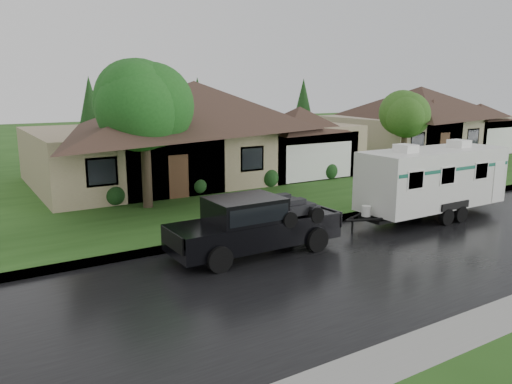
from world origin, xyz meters
TOP-DOWN VIEW (x-y plane):
  - ground at (0.00, 0.00)m, footprint 140.00×140.00m
  - road at (0.00, -2.00)m, footprint 140.00×8.00m
  - curb at (0.00, 2.25)m, footprint 140.00×0.50m
  - lawn at (0.00, 15.00)m, footprint 140.00×26.00m
  - house_main at (2.29, 13.84)m, footprint 19.44×10.80m
  - house_neighbor at (22.27, 14.34)m, footprint 15.12×9.72m
  - tree_left_green at (-3.16, 8.01)m, footprint 3.88×3.88m
  - tree_right_green at (14.40, 9.17)m, footprint 2.98×2.98m
  - shrub_row at (2.00, 9.30)m, footprint 13.60×1.00m
  - pickup_truck at (-2.28, 0.53)m, footprint 5.78×2.20m
  - travel_trailer at (6.52, 0.53)m, footprint 7.13×2.50m

SIDE VIEW (x-z plane):
  - ground at x=0.00m, z-range 0.00..0.00m
  - road at x=0.00m, z-range 0.00..0.01m
  - curb at x=0.00m, z-range 0.00..0.15m
  - lawn at x=0.00m, z-range 0.00..0.15m
  - shrub_row at x=2.00m, z-range 0.15..1.15m
  - pickup_truck at x=-2.28m, z-range 0.07..2.00m
  - travel_trailer at x=6.52m, z-range 0.10..3.30m
  - house_neighbor at x=22.27m, z-range 0.10..6.55m
  - tree_right_green at x=14.40m, z-range 1.10..6.03m
  - house_main at x=2.29m, z-range 0.14..7.04m
  - tree_left_green at x=-3.16m, z-range 1.40..7.82m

